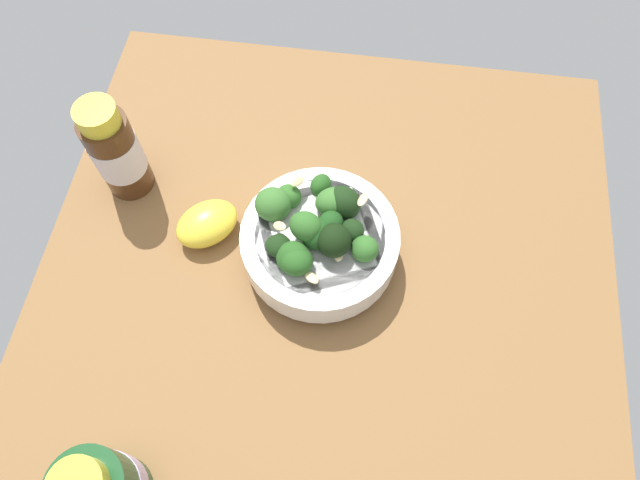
% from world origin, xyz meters
% --- Properties ---
extents(ground_plane, '(0.65, 0.65, 0.04)m').
position_xyz_m(ground_plane, '(0.00, 0.00, -0.02)').
color(ground_plane, brown).
extents(bowl_of_broccoli, '(0.17, 0.17, 0.10)m').
position_xyz_m(bowl_of_broccoli, '(0.02, 0.01, 0.04)').
color(bowl_of_broccoli, white).
rests_on(bowl_of_broccoli, ground_plane).
extents(lemon_wedge, '(0.09, 0.09, 0.04)m').
position_xyz_m(lemon_wedge, '(0.03, 0.14, 0.02)').
color(lemon_wedge, yellow).
rests_on(lemon_wedge, ground_plane).
extents(bottle_short, '(0.06, 0.06, 0.14)m').
position_xyz_m(bottle_short, '(0.08, 0.25, 0.06)').
color(bottle_short, '#472814').
rests_on(bottle_short, ground_plane).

